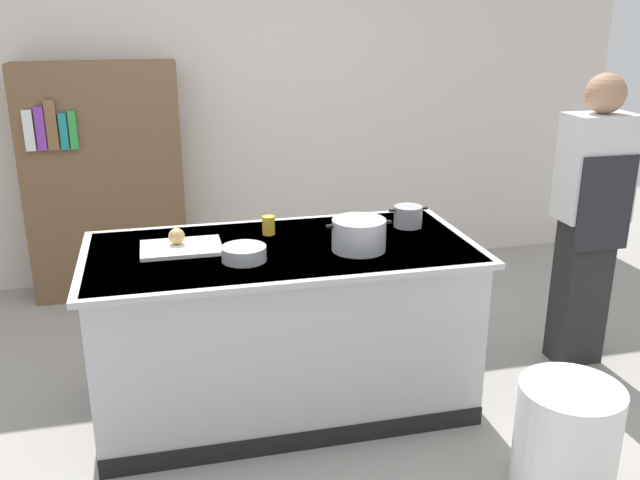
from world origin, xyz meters
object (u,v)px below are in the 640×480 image
person_chef (590,216)px  bookshelf (105,183)px  onion (177,236)px  stock_pot (359,235)px  trash_bin (566,439)px  mixing_bowl (244,253)px  sauce_pan (408,216)px  juice_cup (269,225)px

person_chef → bookshelf: bearing=75.1°
bookshelf → onion: bearing=-75.3°
onion → person_chef: person_chef is taller
stock_pot → trash_bin: bearing=-50.8°
bookshelf → mixing_bowl: bearing=-69.1°
person_chef → sauce_pan: bearing=101.4°
onion → bookshelf: bookshelf is taller
sauce_pan → juice_cup: bearing=176.7°
mixing_bowl → bookshelf: (-0.75, 1.95, -0.08)m
trash_bin → onion: bearing=145.0°
sauce_pan → mixing_bowl: (-0.95, -0.32, -0.02)m
sauce_pan → juice_cup: size_ratio=2.22×
mixing_bowl → juice_cup: 0.41m
onion → stock_pot: stock_pot is taller
trash_bin → bookshelf: (-2.03, 2.80, 0.59)m
trash_bin → bookshelf: bookshelf is taller
onion → mixing_bowl: onion is taller
trash_bin → juice_cup: bearing=132.1°
trash_bin → person_chef: person_chef is taller
onion → juice_cup: size_ratio=0.82×
stock_pot → mixing_bowl: 0.58m
juice_cup → person_chef: person_chef is taller
juice_cup → person_chef: size_ratio=0.06×
sauce_pan → juice_cup: sauce_pan is taller
juice_cup → trash_bin: size_ratio=0.19×
bookshelf → person_chef: bearing=-32.1°
stock_pot → sauce_pan: stock_pot is taller
stock_pot → person_chef: (1.44, 0.20, -0.07)m
onion → bookshelf: bearing=104.7°
sauce_pan → person_chef: bearing=-5.8°
mixing_bowl → onion: bearing=139.4°
onion → trash_bin: bearing=-35.0°
stock_pot → mixing_bowl: bearing=-178.5°
onion → mixing_bowl: 0.40m
stock_pot → trash_bin: stock_pot is taller
stock_pot → sauce_pan: 0.49m
mixing_bowl → bookshelf: bookshelf is taller
stock_pot → bookshelf: bearing=124.4°
person_chef → bookshelf: person_chef is taller
person_chef → trash_bin: bearing=162.3°
bookshelf → juice_cup: bearing=-59.6°
person_chef → bookshelf: (-2.77, 1.74, -0.06)m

